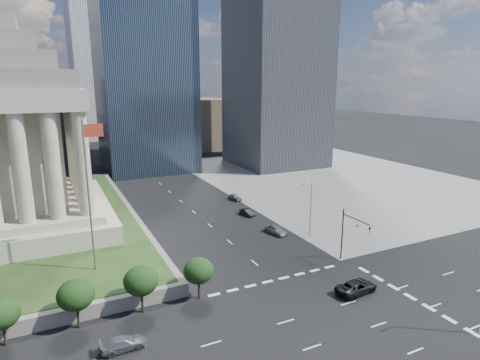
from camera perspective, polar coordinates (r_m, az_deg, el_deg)
ground at (r=133.96m, az=-14.15°, el=1.92°), size 500.00×500.00×0.00m
sidewalk_ne at (r=117.30m, az=12.86°, el=0.38°), size 68.00×90.00×0.03m
flagpole at (r=54.52m, az=-20.62°, el=-1.08°), size 2.52×0.24×20.00m
midrise_glass at (r=127.00m, az=-13.56°, el=14.97°), size 26.00×26.00×60.00m
highrise_ne at (r=134.75m, az=5.39°, el=23.73°), size 26.00×28.00×100.00m
building_filler_ne at (r=169.84m, az=-5.82°, el=8.06°), size 20.00×30.00×20.00m
building_filler_nw at (r=159.29m, az=-27.47°, el=7.70°), size 24.00×30.00×28.00m
traffic_signal_ne at (r=61.06m, az=15.48°, el=-6.90°), size 0.30×5.74×8.00m
street_lamp_north at (r=69.74m, az=9.92°, el=-3.67°), size 2.13×0.22×10.00m
pickup_truck at (r=54.99m, az=16.24°, el=-14.38°), size 6.10×3.37×1.62m
suv_grey at (r=45.02m, az=-16.27°, el=-21.40°), size 4.67×2.00×1.34m
parked_sedan_near at (r=72.04m, az=5.16°, el=-7.05°), size 4.84×2.52×1.57m
parked_sedan_mid at (r=81.54m, az=1.01°, el=-4.63°), size 3.93×1.89×1.24m
parked_sedan_far at (r=92.00m, az=-0.69°, el=-2.47°), size 4.20×2.25×1.36m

